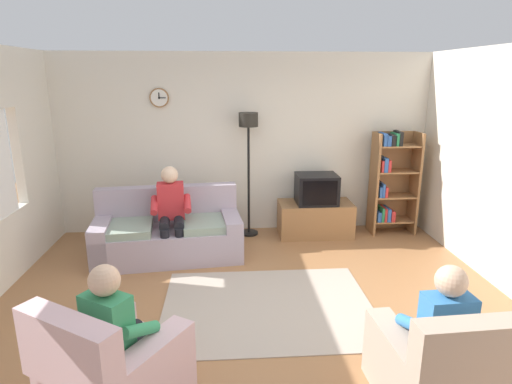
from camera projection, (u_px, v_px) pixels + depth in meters
ground_plane at (257, 316)px, 4.36m from camera, size 12.00×12.00×0.00m
back_wall_assembly at (244, 144)px, 6.57m from camera, size 6.20×0.17×2.70m
couch at (168, 234)px, 5.73m from camera, size 1.98×1.08×0.90m
tv_stand at (315, 219)px, 6.54m from camera, size 1.10×0.56×0.51m
tv at (317, 189)px, 6.39m from camera, size 0.60×0.49×0.44m
bookshelf at (391, 181)px, 6.54m from camera, size 0.68×0.36×1.58m
floor_lamp at (248, 140)px, 6.25m from camera, size 0.28×0.28×1.85m
armchair_near_window at (113, 371)px, 3.11m from camera, size 1.15×1.17×0.90m
armchair_near_bookshelf at (440, 372)px, 3.11m from camera, size 0.84×0.92×0.90m
area_rug at (268, 307)px, 4.53m from camera, size 2.20×1.70×0.01m
person_on_couch at (171, 209)px, 5.53m from camera, size 0.54×0.57×1.24m
person_in_left_armchair at (119, 326)px, 3.11m from camera, size 0.61×0.64×1.12m
person_in_right_armchair at (438, 326)px, 3.11m from camera, size 0.53×0.55×1.12m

